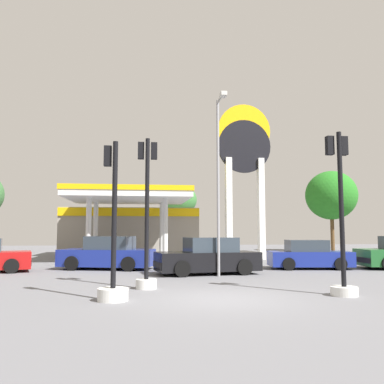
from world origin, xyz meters
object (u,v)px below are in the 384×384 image
(car_2, at_px, (309,256))
(traffic_signal_2, at_px, (147,230))
(car_4, at_px, (208,257))
(tree_1, at_px, (180,200))
(station_pole_sign, at_px, (244,162))
(tree_2, at_px, (331,195))
(traffic_signal_0, at_px, (113,261))
(traffic_signal_1, at_px, (342,235))
(car_0, at_px, (108,254))
(corner_streetlamp, at_px, (219,169))

(car_2, relative_size, traffic_signal_2, 0.84)
(car_4, height_order, tree_1, tree_1)
(station_pole_sign, bearing_deg, tree_2, 40.62)
(station_pole_sign, height_order, traffic_signal_0, station_pole_sign)
(traffic_signal_1, bearing_deg, traffic_signal_0, -179.49)
(car_0, bearing_deg, car_2, -6.24)
(car_4, distance_m, tree_2, 23.64)
(station_pole_sign, distance_m, traffic_signal_2, 15.55)
(traffic_signal_0, relative_size, traffic_signal_2, 0.88)
(traffic_signal_0, distance_m, tree_2, 30.90)
(station_pole_sign, relative_size, tree_1, 1.73)
(car_2, height_order, tree_1, tree_1)
(corner_streetlamp, bearing_deg, car_4, 104.64)
(traffic_signal_2, relative_size, corner_streetlamp, 0.66)
(car_4, distance_m, traffic_signal_0, 7.49)
(car_4, xyz_separation_m, corner_streetlamp, (0.30, -1.16, 3.74))
(traffic_signal_0, height_order, tree_2, tree_2)
(car_0, xyz_separation_m, tree_2, (19.18, 15.15, 4.45))
(traffic_signal_0, bearing_deg, car_0, 95.18)
(traffic_signal_2, bearing_deg, station_pole_sign, 62.85)
(tree_1, bearing_deg, tree_2, -3.98)
(tree_1, bearing_deg, car_0, -107.69)
(station_pole_sign, relative_size, corner_streetlamp, 1.41)
(station_pole_sign, distance_m, traffic_signal_0, 18.11)
(car_0, xyz_separation_m, traffic_signal_1, (7.46, -9.33, 1.02))
(station_pole_sign, xyz_separation_m, car_2, (1.39, -7.13, -5.92))
(car_2, xyz_separation_m, traffic_signal_1, (-2.50, -8.24, 1.10))
(car_0, bearing_deg, traffic_signal_1, -51.35)
(traffic_signal_0, relative_size, tree_1, 0.71)
(car_2, distance_m, traffic_signal_0, 12.32)
(traffic_signal_1, bearing_deg, tree_1, 95.20)
(car_0, distance_m, corner_streetlamp, 7.32)
(traffic_signal_0, distance_m, traffic_signal_1, 6.64)
(car_4, xyz_separation_m, traffic_signal_2, (-2.74, -4.29, 1.17))
(traffic_signal_0, xyz_separation_m, tree_2, (18.33, 24.53, 4.14))
(car_0, xyz_separation_m, traffic_signal_2, (1.79, -7.16, 1.16))
(traffic_signal_1, relative_size, corner_streetlamp, 0.64)
(traffic_signal_2, bearing_deg, car_2, 36.66)
(station_pole_sign, xyz_separation_m, car_4, (-4.03, -8.91, -5.85))
(traffic_signal_0, relative_size, corner_streetlamp, 0.58)
(tree_2, bearing_deg, traffic_signal_2, -127.93)
(station_pole_sign, height_order, car_2, station_pole_sign)
(traffic_signal_0, xyz_separation_m, traffic_signal_2, (0.94, 2.22, 0.85))
(car_4, bearing_deg, corner_streetlamp, -75.36)
(traffic_signal_2, height_order, tree_2, tree_2)
(tree_2, bearing_deg, corner_streetlamp, -126.81)
(traffic_signal_0, distance_m, corner_streetlamp, 7.50)
(car_0, xyz_separation_m, traffic_signal_0, (0.85, -9.38, 0.31))
(car_2, distance_m, tree_1, 18.32)
(car_2, bearing_deg, station_pole_sign, 101.02)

